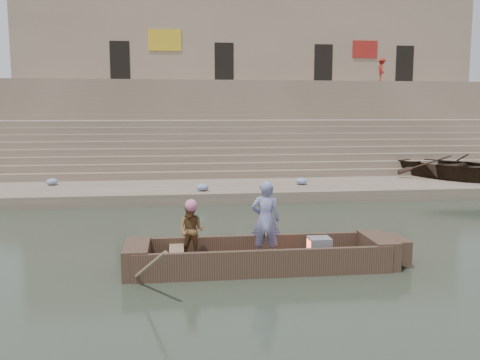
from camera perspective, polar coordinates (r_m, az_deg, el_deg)
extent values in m
plane|color=#293326|center=(13.14, 17.32, -7.06)|extent=(120.00, 120.00, 0.00)
cube|color=gray|center=(20.50, 8.09, -0.98)|extent=(32.00, 4.00, 0.40)
cube|color=gray|center=(27.63, 4.06, 3.81)|extent=(32.00, 3.00, 2.80)
cube|color=gray|center=(34.47, 1.81, 6.60)|extent=(32.00, 3.00, 5.20)
cube|color=gray|center=(22.63, 6.61, 0.25)|extent=(32.00, 0.50, 0.70)
cube|color=gray|center=(23.10, 6.32, 0.78)|extent=(32.00, 0.50, 1.00)
cube|color=gray|center=(23.56, 6.04, 1.28)|extent=(32.00, 0.50, 1.30)
cube|color=gray|center=(24.03, 5.78, 1.77)|extent=(32.00, 0.50, 1.60)
cube|color=gray|center=(24.50, 5.52, 2.24)|extent=(32.00, 0.50, 1.90)
cube|color=gray|center=(24.97, 5.28, 2.69)|extent=(32.00, 0.50, 2.20)
cube|color=gray|center=(25.45, 5.04, 3.13)|extent=(32.00, 0.50, 2.50)
cube|color=gray|center=(25.92, 4.81, 3.55)|extent=(32.00, 0.50, 2.80)
cube|color=gray|center=(29.34, 3.40, 4.34)|extent=(32.00, 0.50, 3.10)
cube|color=gray|center=(29.82, 3.22, 4.68)|extent=(32.00, 0.50, 3.40)
cube|color=gray|center=(30.31, 3.05, 5.02)|extent=(32.00, 0.50, 3.70)
cube|color=gray|center=(30.79, 2.89, 5.34)|extent=(32.00, 0.50, 4.00)
cube|color=gray|center=(31.28, 2.73, 5.65)|extent=(32.00, 0.50, 4.30)
cube|color=gray|center=(31.76, 2.58, 5.96)|extent=(32.00, 0.50, 4.60)
cube|color=gray|center=(32.25, 2.43, 6.25)|extent=(32.00, 0.50, 4.90)
cube|color=gray|center=(32.74, 2.29, 6.54)|extent=(32.00, 0.50, 5.20)
cube|color=tan|center=(38.49, 0.88, 11.18)|extent=(32.00, 5.00, 11.20)
cube|color=black|center=(35.93, -13.27, 12.83)|extent=(1.30, 0.18, 2.60)
cube|color=black|center=(35.91, -1.80, 13.03)|extent=(1.30, 0.18, 2.60)
cube|color=black|center=(37.22, 9.27, 12.75)|extent=(1.30, 0.18, 2.60)
cube|color=black|center=(39.31, 17.89, 12.21)|extent=(1.30, 0.18, 2.60)
cube|color=gold|center=(35.84, -8.41, 15.22)|extent=(2.20, 0.10, 1.40)
cube|color=maroon|center=(38.20, 13.79, 14.01)|extent=(1.80, 0.10, 1.20)
cube|color=brown|center=(10.83, 2.34, -9.27)|extent=(5.00, 1.30, 0.22)
cube|color=brown|center=(10.20, 2.92, -9.36)|extent=(5.20, 0.12, 0.56)
cube|color=brown|center=(11.37, 1.82, -7.55)|extent=(5.20, 0.12, 0.56)
cube|color=brown|center=(10.67, -11.45, -8.62)|extent=(0.50, 1.30, 0.60)
cube|color=brown|center=(11.46, 15.13, -7.59)|extent=(0.50, 1.30, 0.60)
cube|color=brown|center=(11.61, 16.98, -7.36)|extent=(0.35, 0.90, 0.50)
cube|color=#937A5B|center=(10.61, -7.11, -8.05)|extent=(0.30, 1.20, 0.08)
cylinder|color=#937A5B|center=(9.80, -10.95, -10.09)|extent=(1.03, 2.10, 1.36)
sphere|color=pink|center=(10.59, -5.50, -2.86)|extent=(0.26, 0.26, 0.26)
imported|color=navy|center=(10.59, 2.88, -4.48)|extent=(0.65, 0.49, 1.64)
imported|color=#226825|center=(10.70, -5.46, -5.64)|extent=(0.70, 0.64, 1.18)
cube|color=slate|center=(11.02, 8.86, -7.39)|extent=(0.46, 0.42, 0.40)
cube|color=#E5593F|center=(10.96, 7.79, -7.44)|extent=(0.04, 0.34, 0.32)
imported|color=#2D2116|center=(23.59, 23.13, 1.39)|extent=(5.59, 6.20, 1.06)
imported|color=maroon|center=(35.96, 15.57, 11.78)|extent=(0.82, 1.14, 1.58)
ellipsoid|color=#3F5999|center=(18.52, -4.20, -0.81)|extent=(0.44, 0.44, 0.26)
ellipsoid|color=#3F5999|center=(20.19, 6.91, -0.14)|extent=(0.44, 0.44, 0.26)
ellipsoid|color=#3F5999|center=(21.21, -20.27, -0.19)|extent=(0.44, 0.44, 0.26)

